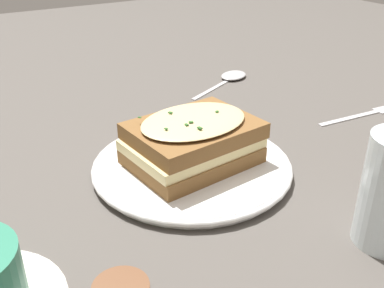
{
  "coord_description": "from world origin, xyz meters",
  "views": [
    {
      "loc": [
        -0.25,
        -0.39,
        0.29
      ],
      "look_at": [
        0.01,
        0.03,
        0.04
      ],
      "focal_mm": 42.0,
      "sensor_mm": 36.0,
      "label": 1
    }
  ],
  "objects_px": {
    "dinner_plate": "(192,166)",
    "sandwich": "(193,141)",
    "spoon": "(231,77)",
    "fork": "(377,111)"
  },
  "relations": [
    {
      "from": "dinner_plate",
      "to": "fork",
      "type": "xyz_separation_m",
      "value": [
        0.36,
        0.0,
        -0.01
      ]
    },
    {
      "from": "dinner_plate",
      "to": "sandwich",
      "type": "bearing_deg",
      "value": 23.03
    },
    {
      "from": "dinner_plate",
      "to": "sandwich",
      "type": "distance_m",
      "value": 0.03
    },
    {
      "from": "sandwich",
      "to": "spoon",
      "type": "xyz_separation_m",
      "value": [
        0.25,
        0.26,
        -0.04
      ]
    },
    {
      "from": "fork",
      "to": "dinner_plate",
      "type": "bearing_deg",
      "value": -84.76
    },
    {
      "from": "fork",
      "to": "spoon",
      "type": "distance_m",
      "value": 0.28
    },
    {
      "from": "fork",
      "to": "spoon",
      "type": "bearing_deg",
      "value": -152.42
    },
    {
      "from": "spoon",
      "to": "dinner_plate",
      "type": "bearing_deg",
      "value": -68.46
    },
    {
      "from": "dinner_plate",
      "to": "spoon",
      "type": "relative_size",
      "value": 1.48
    },
    {
      "from": "dinner_plate",
      "to": "spoon",
      "type": "xyz_separation_m",
      "value": [
        0.25,
        0.26,
        -0.0
      ]
    }
  ]
}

